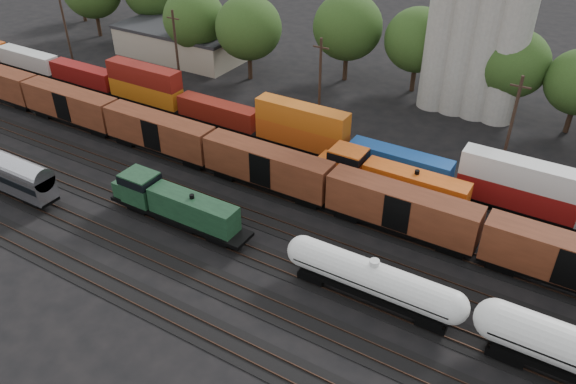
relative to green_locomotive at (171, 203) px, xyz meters
The scene contains 11 objects.
ground 15.26m from the green_locomotive, 19.39° to the left, with size 600.00×600.00×0.00m, color black.
tracks 15.25m from the green_locomotive, 19.39° to the left, with size 180.00×33.20×0.20m.
green_locomotive is the anchor object (origin of this frame).
tank_car_a 21.84m from the green_locomotive, ahead, with size 16.13×2.89×4.23m.
orange_locomotive 22.54m from the green_locomotive, 41.72° to the left, with size 18.37×3.06×4.59m.
boxcar_string 11.19m from the green_locomotive, 63.50° to the left, with size 138.20×2.90×4.20m.
container_wall 21.65m from the green_locomotive, 67.46° to the left, with size 160.63×2.60×5.80m.
grain_silo 45.43m from the green_locomotive, 66.90° to the left, with size 13.40×5.00×29.00m.
industrial_sheds 45.33m from the green_locomotive, 62.64° to the left, with size 119.38×17.26×5.10m.
tree_band 41.92m from the green_locomotive, 82.23° to the left, with size 158.55×20.79×13.88m.
utility_poles 30.74m from the green_locomotive, 62.25° to the left, with size 122.20×0.36×12.00m.
Camera 1 is at (19.56, -38.51, 34.26)m, focal length 35.00 mm.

